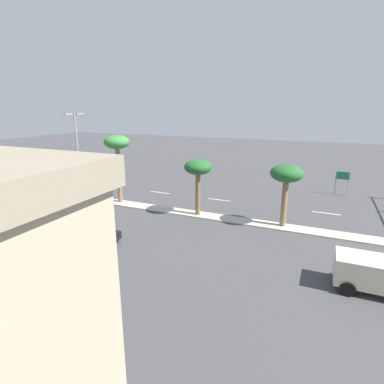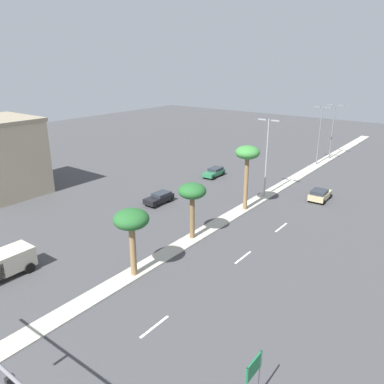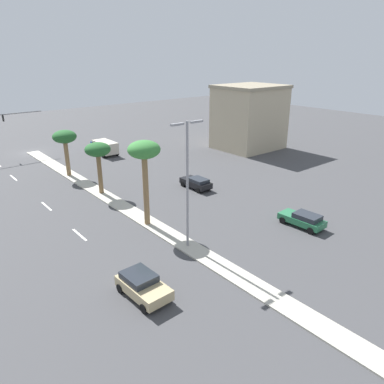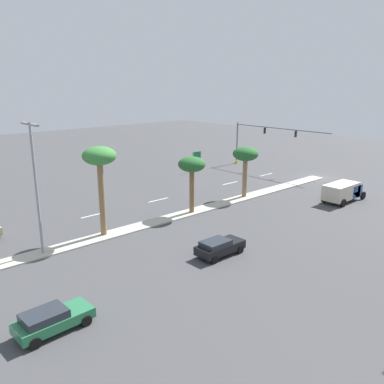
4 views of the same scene
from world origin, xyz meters
The scene contains 14 objects.
ground_plane centered at (0.00, 35.90, 0.00)m, with size 160.00×160.00×0.00m, color #424244.
median_curb centered at (0.00, 46.16, 0.06)m, with size 1.80×92.31×0.12m, color #B7B2A3.
lane_stripe_near centered at (6.00, 11.70, 0.01)m, with size 0.20×2.80×0.01m, color silver.
lane_stripe_mid centered at (6.00, 23.73, 0.01)m, with size 0.20×2.80×0.01m, color silver.
lane_stripe_inboard centered at (6.00, 32.00, 0.01)m, with size 0.20×2.80×0.01m, color silver.
commercial_building centered at (-28.85, 19.88, 5.10)m, with size 10.14×8.81×10.17m.
palm_tree_inboard centered at (0.21, 15.50, 4.93)m, with size 2.93×2.93×5.84m.
palm_tree_right centered at (-0.10, 24.02, 4.89)m, with size 2.78×2.78×5.77m.
palm_tree_near centered at (0.29, 34.07, 6.70)m, with size 2.86×2.86×7.80m.
street_lamp_inboard centered at (0.03, 39.67, 6.06)m, with size 2.90×0.24×10.18m.
sedan_tan_center centered at (6.34, 42.84, 0.79)m, with size 2.22×4.01×1.48m.
sedan_green_far centered at (-10.46, 43.43, 0.73)m, with size 2.01×4.21×1.35m.
sedan_black_trailing centered at (-9.47, 29.52, 0.73)m, with size 1.88×4.07×1.34m.
box_truck centered at (-8.34, 8.47, 1.22)m, with size 2.55×5.80×2.14m.
Camera 3 is at (16.64, 60.38, 14.89)m, focal length 34.32 mm.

